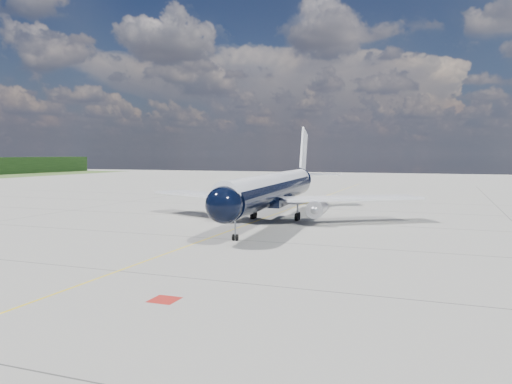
% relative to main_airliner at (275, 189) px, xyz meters
% --- Properties ---
extents(ground, '(320.00, 320.00, 0.00)m').
position_rel_main_airliner_xyz_m(ground, '(-1.76, 4.41, -3.97)').
color(ground, gray).
rests_on(ground, ground).
extents(taxiway_centerline, '(0.16, 160.00, 0.01)m').
position_rel_main_airliner_xyz_m(taxiway_centerline, '(-1.76, -0.59, -3.96)').
color(taxiway_centerline, yellow).
rests_on(taxiway_centerline, ground).
extents(red_marking, '(1.60, 1.60, 0.01)m').
position_rel_main_airliner_xyz_m(red_marking, '(5.04, -35.59, -3.96)').
color(red_marking, maroon).
rests_on(red_marking, ground).
extents(main_airliner, '(36.28, 44.29, 12.79)m').
position_rel_main_airliner_xyz_m(main_airliner, '(0.00, 0.00, 0.00)').
color(main_airliner, black).
rests_on(main_airliner, ground).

